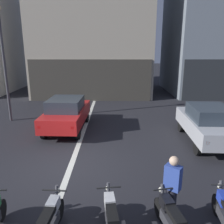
{
  "coord_description": "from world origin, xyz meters",
  "views": [
    {
      "loc": [
        1.48,
        -7.3,
        3.95
      ],
      "look_at": [
        1.43,
        2.0,
        1.4
      ],
      "focal_mm": 36.88,
      "sensor_mm": 36.0,
      "label": 1
    }
  ],
  "objects": [
    {
      "name": "building_mid_block",
      "position": [
        -0.31,
        14.71,
        5.55
      ],
      "size": [
        9.8,
        8.57,
        11.12
      ],
      "color": "#B2A893",
      "rests_on": "ground"
    },
    {
      "name": "ground_plane",
      "position": [
        0.0,
        0.0,
        0.0
      ],
      "size": [
        120.0,
        120.0,
        0.0
      ],
      "primitive_type": "plane",
      "color": "#232328"
    },
    {
      "name": "motorcycle_silver_row_left_mid",
      "position": [
        0.16,
        -3.23,
        0.46
      ],
      "size": [
        0.55,
        1.67,
        0.98
      ],
      "color": "black",
      "rests_on": "ground"
    },
    {
      "name": "person_by_motorcycles",
      "position": [
        2.83,
        -2.68,
        0.86
      ],
      "size": [
        0.42,
        0.39,
        1.67
      ],
      "color": "#23232D",
      "rests_on": "ground"
    },
    {
      "name": "street_lamp",
      "position": [
        -4.38,
        5.25,
        3.8
      ],
      "size": [
        0.36,
        0.36,
        6.16
      ],
      "color": "#47474C",
      "rests_on": "ground"
    },
    {
      "name": "car_silver_parked_kerbside",
      "position": [
        5.56,
        2.11,
        0.89
      ],
      "size": [
        1.91,
        4.16,
        1.64
      ],
      "color": "black",
      "rests_on": "ground"
    },
    {
      "name": "building_far_right",
      "position": [
        10.85,
        14.71,
        5.44
      ],
      "size": [
        8.25,
        8.48,
        10.91
      ],
      "color": "gray",
      "rests_on": "ground"
    },
    {
      "name": "motorcycle_white_row_centre",
      "position": [
        1.43,
        -3.11,
        0.46
      ],
      "size": [
        0.55,
        1.67,
        0.98
      ],
      "color": "black",
      "rests_on": "ground"
    },
    {
      "name": "car_red_crossing_near",
      "position": [
        -0.84,
        3.73,
        0.89
      ],
      "size": [
        1.92,
        4.16,
        1.64
      ],
      "color": "black",
      "rests_on": "ground"
    },
    {
      "name": "motorcycle_black_row_right_mid",
      "position": [
        2.69,
        -3.15,
        0.46
      ],
      "size": [
        0.55,
        1.65,
        0.98
      ],
      "color": "black",
      "rests_on": "ground"
    },
    {
      "name": "lane_centre_line",
      "position": [
        0.0,
        6.0,
        0.0
      ],
      "size": [
        0.2,
        18.0,
        0.01
      ],
      "primitive_type": "cube",
      "color": "silver",
      "rests_on": "ground"
    }
  ]
}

